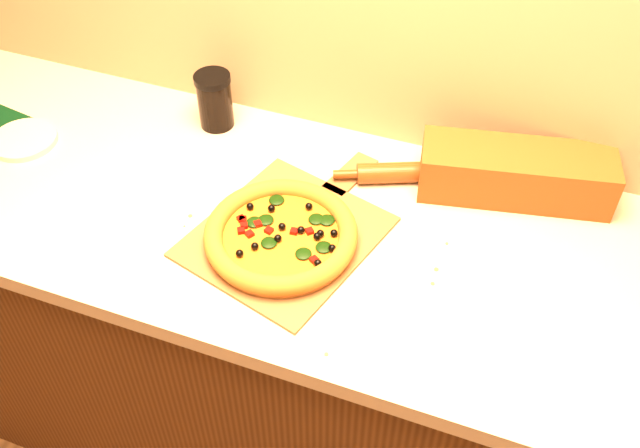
{
  "coord_description": "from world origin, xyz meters",
  "views": [
    {
      "loc": [
        0.34,
        0.47,
        1.94
      ],
      "look_at": [
        0.01,
        1.38,
        0.96
      ],
      "focal_mm": 40.0,
      "sensor_mm": 36.0,
      "label": 1
    }
  ],
  "objects": [
    {
      "name": "rolling_pin",
      "position": [
        0.12,
        1.62,
        0.92
      ],
      "size": [
        0.31,
        0.15,
        0.05
      ],
      "rotation": [
        0.0,
        0.0,
        0.4
      ],
      "color": "#5F3510",
      "rests_on": "countertop"
    },
    {
      "name": "side_plate",
      "position": [
        -0.75,
        1.44,
        0.91
      ],
      "size": [
        0.19,
        0.19,
        0.01
      ],
      "primitive_type": "cylinder",
      "rotation": [
        0.0,
        0.0,
        0.35
      ],
      "color": "beige",
      "rests_on": "countertop"
    },
    {
      "name": "pizza_peel",
      "position": [
        -0.06,
        1.38,
        0.9
      ],
      "size": [
        0.41,
        0.52,
        0.01
      ],
      "rotation": [
        0.0,
        0.0,
        -0.27
      ],
      "color": "brown",
      "rests_on": "countertop"
    },
    {
      "name": "dark_jar",
      "position": [
        -0.36,
        1.66,
        0.97
      ],
      "size": [
        0.08,
        0.08,
        0.14
      ],
      "color": "black",
      "rests_on": "countertop"
    },
    {
      "name": "countertop",
      "position": [
        0.0,
        1.43,
        0.88
      ],
      "size": [
        2.84,
        0.68,
        0.04
      ],
      "primitive_type": "cube",
      "color": "beige",
      "rests_on": "cabinet"
    },
    {
      "name": "cabinet",
      "position": [
        0.0,
        1.43,
        0.43
      ],
      "size": [
        2.8,
        0.65,
        0.86
      ],
      "primitive_type": "cube",
      "color": "#42240E",
      "rests_on": "ground"
    },
    {
      "name": "pizza",
      "position": [
        -0.07,
        1.35,
        0.93
      ],
      "size": [
        0.3,
        0.3,
        0.04
      ],
      "color": "#C57531",
      "rests_on": "pizza_peel"
    },
    {
      "name": "bread_bag",
      "position": [
        0.34,
        1.66,
        0.95
      ],
      "size": [
        0.41,
        0.21,
        0.11
      ],
      "primitive_type": "cube",
      "rotation": [
        0.0,
        0.0,
        0.2
      ],
      "color": "brown",
      "rests_on": "countertop"
    }
  ]
}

